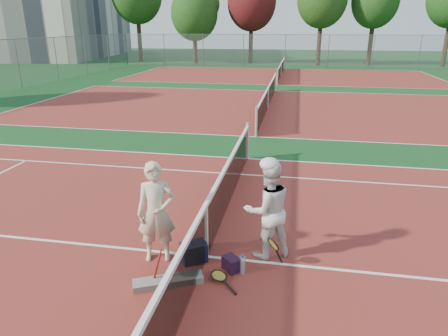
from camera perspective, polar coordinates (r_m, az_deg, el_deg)
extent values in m
plane|color=#103D19|center=(7.05, -2.46, -12.56)|extent=(130.00, 130.00, 0.00)
cube|color=maroon|center=(7.05, -2.46, -12.54)|extent=(23.77, 10.97, 0.01)
cube|color=maroon|center=(19.72, 6.27, 8.55)|extent=(23.77, 10.97, 0.01)
cube|color=maroon|center=(33.06, 8.13, 12.92)|extent=(23.77, 10.97, 0.01)
imported|color=beige|center=(6.68, -9.65, -6.29)|extent=(0.72, 0.57, 1.73)
imported|color=white|center=(6.75, 6.26, -5.96)|extent=(1.03, 0.96, 1.71)
cube|color=black|center=(6.87, -4.34, -11.92)|extent=(0.51, 0.47, 0.33)
cube|color=black|center=(6.66, 1.05, -13.51)|extent=(0.34, 0.34, 0.23)
cube|color=slate|center=(6.42, -7.96, -15.75)|extent=(1.07, 0.67, 0.11)
cylinder|color=silver|center=(6.57, 2.67, -13.70)|extent=(0.09, 0.09, 0.30)
cylinder|color=#382314|center=(46.80, -12.00, 18.05)|extent=(0.44, 0.44, 5.59)
cylinder|color=#382314|center=(44.02, -4.15, 17.30)|extent=(0.44, 0.44, 4.01)
ellipsoid|color=#194413|center=(44.00, -4.26, 21.22)|extent=(4.82, 4.82, 5.54)
cylinder|color=#382314|center=(44.11, 3.86, 17.85)|extent=(0.44, 0.44, 4.84)
ellipsoid|color=#470F12|center=(44.15, 3.98, 22.57)|extent=(4.98, 4.98, 5.72)
cylinder|color=#382314|center=(42.90, 13.46, 17.46)|extent=(0.44, 0.44, 5.02)
cylinder|color=#382314|center=(44.31, 20.23, 16.77)|extent=(0.44, 0.44, 4.85)
ellipsoid|color=#174413|center=(44.35, 20.81, 21.44)|extent=(4.52, 4.52, 5.20)
cylinder|color=#382314|center=(45.21, 29.23, 15.68)|extent=(0.44, 0.44, 5.01)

